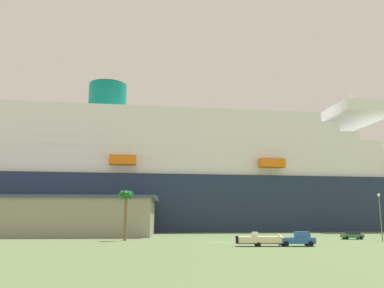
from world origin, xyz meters
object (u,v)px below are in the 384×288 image
small_boat_on_trailer (264,240)px  parked_car_green_wagon (352,235)px  street_lamp (380,210)px  pickup_truck (297,239)px  palm_tree (126,201)px  cruise_ship (189,183)px

small_boat_on_trailer → parked_car_green_wagon: size_ratio=2.02×
street_lamp → pickup_truck: bearing=-151.1°
small_boat_on_trailer → palm_tree: (-22.21, 18.17, 6.63)m
palm_tree → street_lamp: bearing=-8.7°
street_lamp → parked_car_green_wagon: 9.10m
pickup_truck → small_boat_on_trailer: (-5.14, 0.32, -0.09)m
small_boat_on_trailer → palm_tree: size_ratio=0.93×
cruise_ship → street_lamp: size_ratio=27.60×
pickup_truck → parked_car_green_wagon: pickup_truck is taller
pickup_truck → parked_car_green_wagon: 26.14m
cruise_ship → parked_car_green_wagon: 68.90m
pickup_truck → small_boat_on_trailer: 5.15m
palm_tree → parked_car_green_wagon: 46.13m
parked_car_green_wagon → street_lamp: bearing=-75.3°
palm_tree → cruise_ship: bearing=73.8°
street_lamp → palm_tree: bearing=171.3°
small_boat_on_trailer → parked_car_green_wagon: bearing=38.1°
street_lamp → parked_car_green_wagon: (-1.95, 7.48, -4.81)m
cruise_ship → pickup_truck: bearing=-83.1°
pickup_truck → parked_car_green_wagon: (18.29, 18.67, -0.21)m
cruise_ship → pickup_truck: (9.58, -79.68, -15.52)m
street_lamp → parked_car_green_wagon: size_ratio=1.98×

